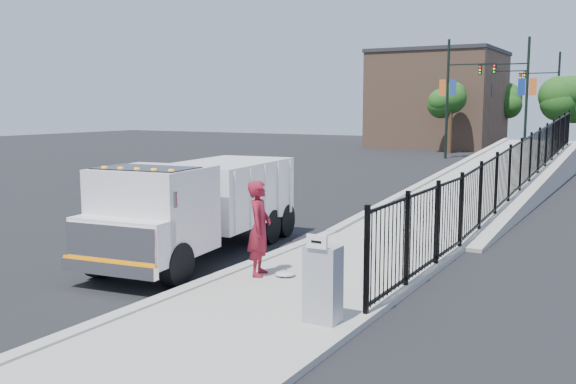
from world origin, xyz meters
The scene contains 18 objects.
ground centered at (0.00, 0.00, 0.00)m, with size 120.00×120.00×0.00m, color black.
sidewalk centered at (1.93, -2.00, 0.06)m, with size 3.55×12.00×0.12m, color #9E998E.
curb centered at (0.00, -2.00, 0.08)m, with size 0.30×12.00×0.16m, color #ADAAA3.
ramp centered at (2.12, 16.00, 0.00)m, with size 3.95×24.00×1.70m, color #9E998E.
iron_fence centered at (3.55, 12.00, 0.90)m, with size 0.10×28.00×1.80m, color black.
truck centered at (-1.72, 0.24, 1.32)m, with size 2.97×7.05×2.34m.
worker centered at (0.68, -0.78, 1.10)m, with size 0.71×0.47×1.96m, color maroon.
utility_cabinet centered at (3.10, -2.72, 0.75)m, with size 0.55×0.40×1.25m, color gray.
arrow_sign centered at (3.10, -2.94, 1.48)m, with size 0.35×0.04×0.22m, color white.
debris centered at (1.19, -0.62, 0.17)m, with size 0.42×0.42×0.10m, color silver.
light_pole_0 centered at (-4.44, 31.75, 4.36)m, with size 3.77×0.22×8.00m.
light_pole_1 centered at (-0.09, 32.66, 4.36)m, with size 3.77×0.22×8.00m.
light_pole_2 centered at (-4.24, 41.72, 4.36)m, with size 3.77×0.22×8.00m.
light_pole_3 centered at (0.13, 46.19, 4.36)m, with size 3.78×0.22×8.00m.
tree_0 centered at (-5.85, 36.61, 3.92)m, with size 2.32×2.32×5.16m.
tree_1 centered at (1.48, 40.76, 3.96)m, with size 2.87×2.87×5.44m.
tree_2 centered at (-4.27, 48.91, 3.96)m, with size 2.86×2.86×5.43m.
building centered at (-9.00, 44.00, 4.00)m, with size 10.00×10.00×8.00m, color #8C664C.
Camera 1 is at (7.56, -11.69, 3.58)m, focal length 40.00 mm.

